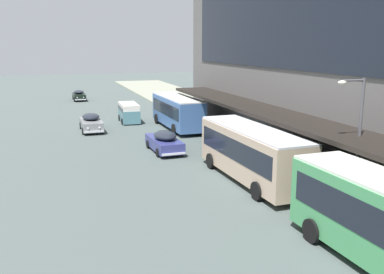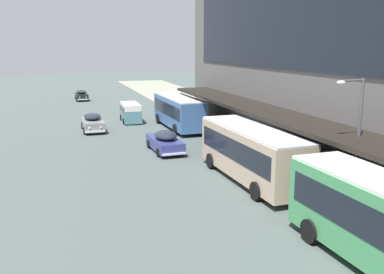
{
  "view_description": "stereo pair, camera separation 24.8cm",
  "coord_description": "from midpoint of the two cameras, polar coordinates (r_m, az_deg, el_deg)",
  "views": [
    {
      "loc": [
        -7.21,
        -6.19,
        7.86
      ],
      "look_at": [
        1.16,
        19.49,
        2.09
      ],
      "focal_mm": 40.0,
      "sensor_mm": 36.0,
      "label": 1
    },
    {
      "loc": [
        -6.98,
        -6.27,
        7.86
      ],
      "look_at": [
        1.16,
        19.49,
        2.09
      ],
      "focal_mm": 40.0,
      "sensor_mm": 36.0,
      "label": 2
    }
  ],
  "objects": [
    {
      "name": "transit_bus_kerbside_front",
      "position": [
        25.27,
        8.2,
        -1.86
      ],
      "size": [
        2.98,
        9.81,
        3.2
      ],
      "color": "tan",
      "rests_on": "ground"
    },
    {
      "name": "transit_bus_kerbside_rear",
      "position": [
        41.37,
        -1.61,
        3.6
      ],
      "size": [
        2.9,
        9.54,
        3.08
      ],
      "color": "#3F66A2",
      "rests_on": "ground"
    },
    {
      "name": "street_lamp",
      "position": [
        21.74,
        21.29,
        0.54
      ],
      "size": [
        1.5,
        0.28,
        6.25
      ],
      "color": "#4C4C51",
      "rests_on": "sidewalk_kerb"
    },
    {
      "name": "sedan_lead_near",
      "position": [
        41.32,
        -12.93,
        1.92
      ],
      "size": [
        1.99,
        4.75,
        1.64
      ],
      "color": "gray",
      "rests_on": "ground"
    },
    {
      "name": "sedan_trailing_mid",
      "position": [
        65.35,
        -14.4,
        5.43
      ],
      "size": [
        1.81,
        4.68,
        1.49
      ],
      "color": "black",
      "rests_on": "ground"
    },
    {
      "name": "vw_van",
      "position": [
        45.52,
        -8.07,
        3.39
      ],
      "size": [
        2.01,
        4.6,
        1.96
      ],
      "color": "slate",
      "rests_on": "ground"
    },
    {
      "name": "sedan_oncoming_rear",
      "position": [
        32.34,
        -3.41,
        -0.59
      ],
      "size": [
        2.08,
        4.92,
        1.61
      ],
      "color": "navy",
      "rests_on": "ground"
    }
  ]
}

